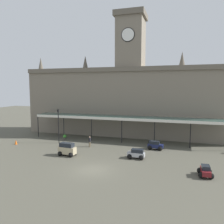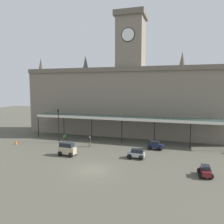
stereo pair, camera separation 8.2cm
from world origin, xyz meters
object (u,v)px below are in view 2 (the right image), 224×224
at_px(car_maroon_sedan, 205,172).
at_px(car_beige_van, 67,150).
at_px(traffic_cone, 16,142).
at_px(car_silver_estate, 136,154).
at_px(pedestrian_beside_cars, 90,141).
at_px(planter_by_canopy, 65,137).
at_px(victorian_lamppost, 59,122).
at_px(car_navy_estate, 155,146).

distance_m(car_maroon_sedan, car_beige_van, 17.42).
bearing_deg(traffic_cone, car_silver_estate, -4.07).
relative_size(pedestrian_beside_cars, planter_by_canopy, 1.74).
xyz_separation_m(car_silver_estate, traffic_cone, (-20.18, 1.44, -0.19)).
relative_size(pedestrian_beside_cars, victorian_lamppost, 0.29).
bearing_deg(pedestrian_beside_cars, car_silver_estate, -23.61).
height_order(car_beige_van, victorian_lamppost, victorian_lamppost).
distance_m(car_beige_van, car_navy_estate, 12.97).
bearing_deg(car_maroon_sedan, car_silver_estate, 155.28).
bearing_deg(car_navy_estate, planter_by_canopy, 174.95).
xyz_separation_m(car_navy_estate, traffic_cone, (-22.08, -3.64, -0.19)).
height_order(victorian_lamppost, planter_by_canopy, victorian_lamppost).
relative_size(car_maroon_sedan, planter_by_canopy, 2.17).
height_order(pedestrian_beside_cars, victorian_lamppost, victorian_lamppost).
bearing_deg(victorian_lamppost, car_maroon_sedan, -19.99).
height_order(traffic_cone, planter_by_canopy, planter_by_canopy).
bearing_deg(traffic_cone, car_beige_van, -15.27).
xyz_separation_m(car_silver_estate, victorian_lamppost, (-13.93, 4.29, 2.95)).
bearing_deg(victorian_lamppost, car_beige_van, -51.30).
height_order(car_maroon_sedan, victorian_lamppost, victorian_lamppost).
bearing_deg(planter_by_canopy, car_beige_van, -59.10).
distance_m(car_maroon_sedan, victorian_lamppost, 23.57).
bearing_deg(car_maroon_sedan, planter_by_canopy, 155.25).
bearing_deg(pedestrian_beside_cars, traffic_cone, -170.28).
bearing_deg(car_maroon_sedan, victorian_lamppost, 160.01).
bearing_deg(victorian_lamppost, pedestrian_beside_cars, -7.53).
height_order(car_beige_van, planter_by_canopy, car_beige_van).
xyz_separation_m(car_silver_estate, car_beige_van, (-9.25, -1.55, 0.24)).
xyz_separation_m(car_maroon_sedan, car_beige_van, (-17.29, 2.15, 0.30)).
xyz_separation_m(car_maroon_sedan, traffic_cone, (-28.22, 5.14, -0.13)).
bearing_deg(traffic_cone, car_navy_estate, 9.36).
relative_size(car_silver_estate, victorian_lamppost, 0.39).
distance_m(car_maroon_sedan, car_navy_estate, 10.71).
height_order(car_maroon_sedan, car_navy_estate, car_navy_estate).
distance_m(car_silver_estate, traffic_cone, 20.23).
bearing_deg(car_maroon_sedan, car_beige_van, 172.90).
relative_size(victorian_lamppost, traffic_cone, 7.78).
bearing_deg(car_navy_estate, car_beige_van, -149.27).
bearing_deg(car_navy_estate, victorian_lamppost, -177.16).
bearing_deg(pedestrian_beside_cars, car_navy_estate, 8.93).
bearing_deg(car_navy_estate, traffic_cone, -170.64).
bearing_deg(car_silver_estate, car_beige_van, -170.50).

